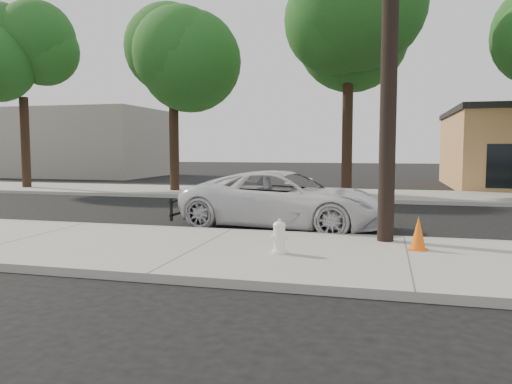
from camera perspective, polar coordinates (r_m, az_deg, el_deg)
ground at (r=14.09m, az=-0.29°, el=-3.56°), size 120.00×120.00×0.00m
near_sidewalk at (r=10.04m, az=-6.62°, el=-6.64°), size 90.00×4.40×0.15m
far_sidewalk at (r=22.35m, az=5.29°, el=-0.21°), size 90.00×5.00×0.15m
curb_near at (r=12.09m, az=-2.85°, el=-4.63°), size 90.00×0.12×0.16m
building_far at (r=40.93m, az=-20.71°, el=5.24°), size 14.00×8.00×5.00m
utility_pole at (r=11.08m, az=15.09°, el=18.41°), size 1.40×0.34×9.00m
tree_a at (r=27.85m, az=-25.06°, el=13.70°), size 4.65×4.50×9.00m
tree_b at (r=23.83m, az=-9.18°, el=14.73°), size 4.34×4.20×8.45m
tree_c at (r=21.69m, az=11.13°, el=17.73°), size 4.96×4.80×9.55m
police_cruiser at (r=13.14m, az=3.31°, el=-0.87°), size 5.72×3.23×1.51m
fire_hydrant at (r=9.30m, az=2.67°, el=-5.25°), size 0.33×0.29×0.60m
traffic_cone at (r=10.11m, az=18.05°, el=-4.54°), size 0.41×0.41×0.65m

